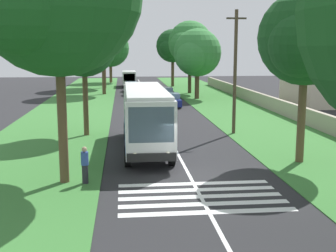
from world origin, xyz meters
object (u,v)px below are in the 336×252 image
trailing_minibus_0 (129,77)px  roadside_tree_left_4 (82,45)px  trailing_car_2 (133,90)px  trailing_car_0 (171,100)px  coach_bus (145,115)px  roadside_tree_right_2 (303,41)px  roadside_tree_left_0 (102,31)px  roadside_tree_left_2 (109,49)px  roadside_tree_left_3 (102,27)px  roadside_tree_right_0 (196,54)px  trailing_car_1 (166,94)px  utility_pole (235,71)px  pedestrian (85,165)px  roadside_building (326,74)px  roadside_tree_right_3 (189,44)px  trailing_car_3 (131,87)px  roadside_tree_right_1 (172,47)px

trailing_minibus_0 → roadside_tree_left_4: size_ratio=0.69×
trailing_car_2 → trailing_car_0: bearing=-163.3°
coach_bus → roadside_tree_right_2: size_ratio=1.24×
roadside_tree_left_0 → roadside_tree_left_2: roadside_tree_left_0 is taller
roadside_tree_left_3 → roadside_tree_right_0: size_ratio=1.49×
trailing_car_1 → roadside_tree_right_2: (-31.53, -4.06, 5.79)m
trailing_car_2 → utility_pole: utility_pole is taller
trailing_car_0 → roadside_tree_left_0: size_ratio=0.34×
roadside_tree_left_0 → pedestrian: (-51.17, -1.30, -7.94)m
roadside_tree_left_3 → roadside_tree_left_2: bearing=-0.9°
roadside_building → pedestrian: roadside_building is taller
trailing_car_2 → roadside_tree_left_4: (-27.91, 4.13, 5.62)m
roadside_tree_right_3 → trailing_minibus_0: bearing=33.5°
roadside_tree_left_3 → roadside_building: bearing=-119.6°
roadside_tree_left_0 → roadside_building: 35.34m
trailing_car_3 → roadside_tree_right_3: (-3.69, -7.82, 6.06)m
trailing_car_1 → pedestrian: 35.03m
trailing_car_1 → roadside_building: (-7.38, -16.84, 2.67)m
trailing_car_3 → trailing_minibus_0: size_ratio=0.72×
roadside_tree_right_0 → coach_bus: bearing=164.5°
trailing_car_0 → roadside_tree_right_3: bearing=-15.6°
roadside_tree_right_3 → pedestrian: bearing=165.3°
trailing_car_0 → roadside_tree_right_1: roadside_tree_right_1 is taller
trailing_car_0 → roadside_tree_left_4: 18.23m
roadside_tree_right_3 → roadside_building: 19.52m
pedestrian → trailing_car_1: bearing=-11.5°
roadside_tree_left_0 → roadside_tree_right_3: roadside_tree_left_0 is taller
trailing_car_0 → utility_pole: utility_pole is taller
trailing_minibus_0 → roadside_tree_left_3: bearing=163.1°
roadside_tree_left_4 → roadside_tree_right_2: roadside_tree_right_2 is taller
trailing_car_3 → roadside_tree_left_3: (-3.81, 3.87, 8.21)m
utility_pole → pedestrian: bearing=139.3°
trailing_car_1 → trailing_car_2: 6.45m
roadside_tree_left_4 → roadside_tree_left_3: bearing=-0.2°
roadside_building → roadside_tree_right_3: bearing=42.7°
coach_bus → roadside_tree_right_3: bearing=-12.7°
roadside_tree_left_4 → roadside_building: (15.35, -24.81, -2.95)m
coach_bus → trailing_car_0: (20.26, -3.80, -1.48)m
roadside_tree_left_0 → roadside_tree_left_4: (-39.58, -0.32, -2.56)m
trailing_car_2 → trailing_minibus_0: (13.65, 0.34, 0.88)m
roadside_tree_left_2 → trailing_car_2: bearing=-170.6°
trailing_car_3 → roadside_tree_right_1: size_ratio=0.47×
trailing_car_3 → trailing_minibus_0: bearing=1.1°
trailing_minibus_0 → utility_pole: utility_pole is taller
trailing_car_0 → roadside_building: (-0.10, -16.93, 2.67)m
roadside_tree_left_4 → roadside_tree_right_0: bearing=-27.2°
trailing_minibus_0 → roadside_tree_right_0: size_ratio=0.71×
trailing_car_1 → trailing_minibus_0: size_ratio=0.72×
roadside_tree_right_3 → roadside_building: (-14.14, -13.02, -3.40)m
roadside_tree_left_3 → utility_pole: roadside_tree_left_3 is taller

